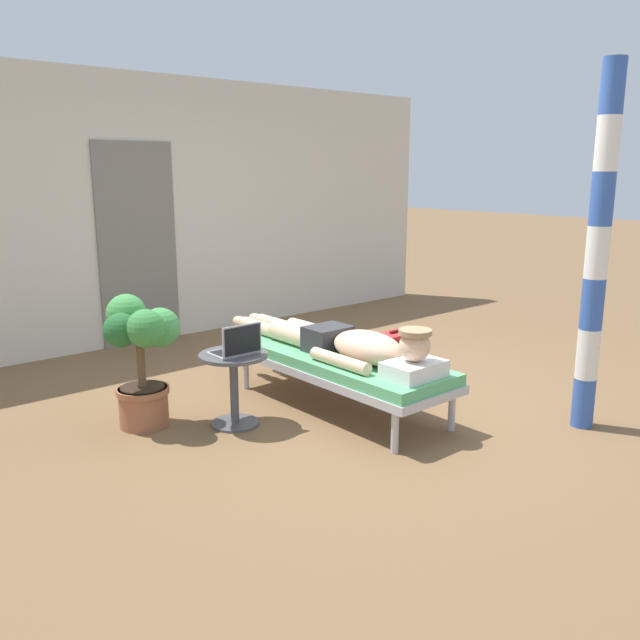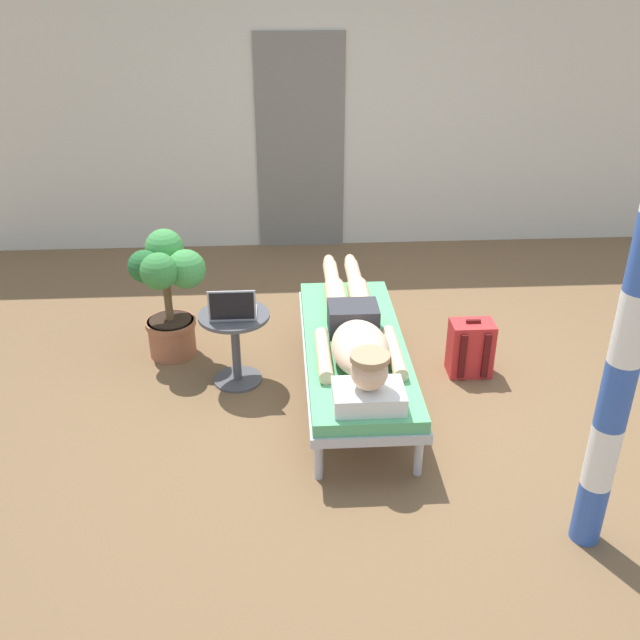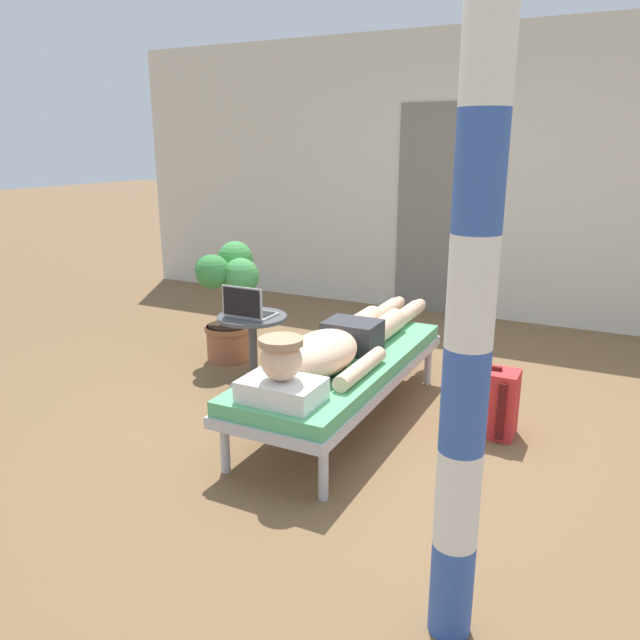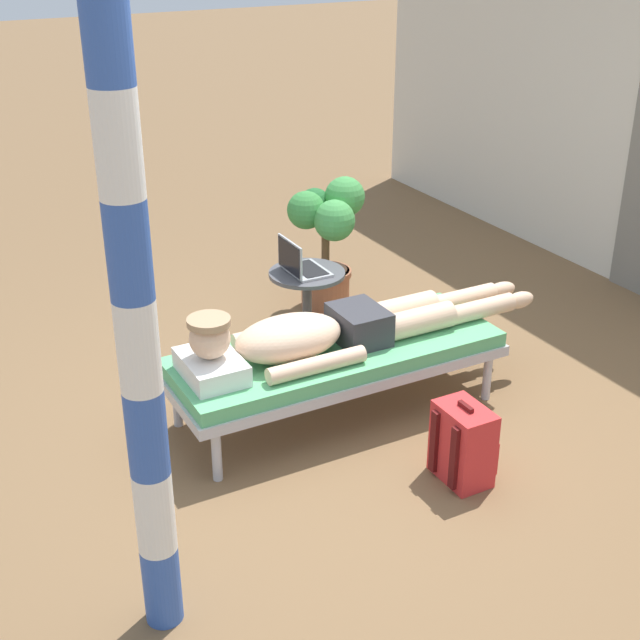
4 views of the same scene
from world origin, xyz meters
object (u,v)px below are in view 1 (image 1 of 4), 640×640
object	(u,v)px
laptop	(237,347)
person_reclining	(346,343)
porch_post	(597,252)
side_table	(234,377)
backpack	(393,356)
potted_plant	(141,352)
lounge_chair	(340,364)

from	to	relation	value
laptop	person_reclining	bearing A→B (deg)	-16.80
person_reclining	laptop	world-z (taller)	laptop
porch_post	side_table	bearing A→B (deg)	138.92
person_reclining	backpack	size ratio (longest dim) A/B	5.12
side_table	laptop	world-z (taller)	laptop
side_table	potted_plant	xyz separation A→B (m)	(-0.49, 0.41, 0.18)
potted_plant	porch_post	world-z (taller)	porch_post
backpack	side_table	bearing A→B (deg)	-179.55
person_reclining	potted_plant	world-z (taller)	potted_plant
person_reclining	potted_plant	xyz separation A→B (m)	(-1.28, 0.70, 0.02)
side_table	porch_post	world-z (taller)	porch_post
lounge_chair	potted_plant	xyz separation A→B (m)	(-1.28, 0.64, 0.19)
side_table	porch_post	size ratio (longest dim) A/B	0.21
backpack	potted_plant	bearing A→B (deg)	169.51
backpack	porch_post	xyz separation A→B (m)	(0.21, -1.62, 1.03)
side_table	potted_plant	bearing A→B (deg)	140.15
potted_plant	lounge_chair	bearing A→B (deg)	-26.47
potted_plant	porch_post	bearing A→B (deg)	-40.83
person_reclining	porch_post	bearing A→B (deg)	-51.37
lounge_chair	backpack	world-z (taller)	backpack
laptop	porch_post	size ratio (longest dim) A/B	0.13
person_reclining	backpack	xyz separation A→B (m)	(0.85, 0.30, -0.32)
side_table	backpack	xyz separation A→B (m)	(1.64, 0.01, -0.16)
person_reclining	porch_post	xyz separation A→B (m)	(1.06, -1.32, 0.71)
porch_post	backpack	bearing A→B (deg)	97.30
potted_plant	backpack	bearing A→B (deg)	-10.49
lounge_chair	side_table	distance (m)	0.83
backpack	potted_plant	distance (m)	2.19
person_reclining	potted_plant	size ratio (longest dim) A/B	2.35
side_table	backpack	bearing A→B (deg)	0.45
potted_plant	laptop	bearing A→B (deg)	-43.22
lounge_chair	porch_post	distance (m)	1.95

